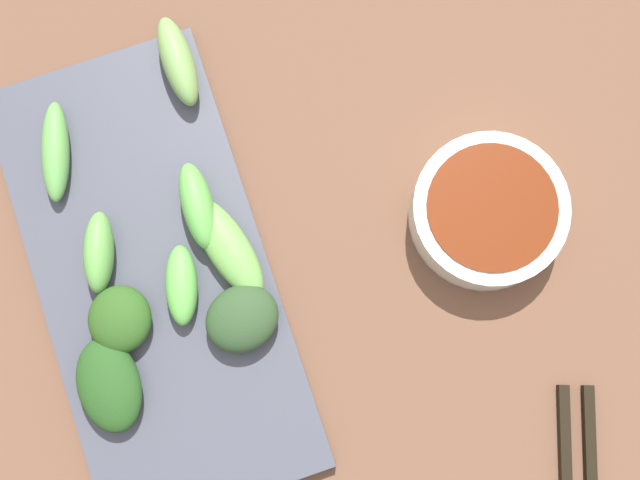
{
  "coord_description": "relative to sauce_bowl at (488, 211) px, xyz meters",
  "views": [
    {
      "loc": [
        0.02,
        0.1,
        0.67
      ],
      "look_at": [
        -0.02,
        0.01,
        0.05
      ],
      "focal_mm": 47.09,
      "sensor_mm": 36.0,
      "label": 1
    }
  ],
  "objects": [
    {
      "name": "broccoli_stalk_6",
      "position": [
        0.24,
        -0.02,
        0.0
      ],
      "size": [
        0.04,
        0.06,
        0.02
      ],
      "primitive_type": "ellipsoid",
      "rotation": [
        0.0,
        0.0,
        -0.26
      ],
      "color": "#62BB4D",
      "rests_on": "serving_plate"
    },
    {
      "name": "broccoli_stalk_4",
      "position": [
        0.2,
        -0.04,
        0.0
      ],
      "size": [
        0.05,
        0.09,
        0.02
      ],
      "primitive_type": "ellipsoid",
      "rotation": [
        0.0,
        0.0,
        0.24
      ],
      "color": "#6EB050",
      "rests_on": "serving_plate"
    },
    {
      "name": "tabletop",
      "position": [
        0.14,
        -0.03,
        -0.03
      ],
      "size": [
        2.1,
        2.1,
        0.02
      ],
      "primitive_type": "cube",
      "color": "brown",
      "rests_on": "ground"
    },
    {
      "name": "broccoli_leafy_8",
      "position": [
        0.31,
        0.03,
        0.0
      ],
      "size": [
        0.05,
        0.07,
        0.02
      ],
      "primitive_type": "ellipsoid",
      "rotation": [
        0.0,
        0.0,
        -0.02
      ],
      "color": "#244F1D",
      "rests_on": "serving_plate"
    },
    {
      "name": "broccoli_stalk_1",
      "position": [
        0.29,
        -0.06,
        0.01
      ],
      "size": [
        0.04,
        0.07,
        0.03
      ],
      "primitive_type": "ellipsoid",
      "rotation": [
        0.0,
        0.0,
        -0.31
      ],
      "color": "#66B04D",
      "rests_on": "serving_plate"
    },
    {
      "name": "sauce_bowl",
      "position": [
        0.0,
        0.0,
        0.0
      ],
      "size": [
        0.12,
        0.12,
        0.04
      ],
      "color": "silver",
      "rests_on": "tabletop"
    },
    {
      "name": "broccoli_stalk_0",
      "position": [
        0.3,
        -0.15,
        0.0
      ],
      "size": [
        0.04,
        0.08,
        0.02
      ],
      "primitive_type": "ellipsoid",
      "rotation": [
        0.0,
        0.0,
        -0.27
      ],
      "color": "#5FA44D",
      "rests_on": "serving_plate"
    },
    {
      "name": "broccoli_leafy_3",
      "position": [
        0.2,
        0.02,
        0.01
      ],
      "size": [
        0.07,
        0.06,
        0.03
      ],
      "primitive_type": "ellipsoid",
      "rotation": [
        0.0,
        0.0,
        0.22
      ],
      "color": "#2E4B29",
      "rests_on": "serving_plate"
    },
    {
      "name": "broccoli_stalk_5",
      "position": [
        0.19,
        -0.19,
        0.01
      ],
      "size": [
        0.02,
        0.08,
        0.03
      ],
      "primitive_type": "ellipsoid",
      "rotation": [
        0.0,
        0.0,
        -0.01
      ],
      "color": "#79AB58",
      "rests_on": "serving_plate"
    },
    {
      "name": "broccoli_stalk_7",
      "position": [
        0.21,
        -0.07,
        0.01
      ],
      "size": [
        0.03,
        0.07,
        0.03
      ],
      "primitive_type": "ellipsoid",
      "rotation": [
        0.0,
        0.0,
        -0.06
      ],
      "color": "#63BC4E",
      "rests_on": "serving_plate"
    },
    {
      "name": "broccoli_leafy_2",
      "position": [
        0.29,
        -0.01,
        0.0
      ],
      "size": [
        0.06,
        0.06,
        0.03
      ],
      "primitive_type": "ellipsoid",
      "rotation": [
        0.0,
        0.0,
        -0.26
      ],
      "color": "#2C571D",
      "rests_on": "serving_plate"
    },
    {
      "name": "serving_plate",
      "position": [
        0.26,
        -0.04,
        -0.01
      ],
      "size": [
        0.17,
        0.36,
        0.01
      ],
      "primitive_type": "cube",
      "color": "#464955",
      "rests_on": "tabletop"
    }
  ]
}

